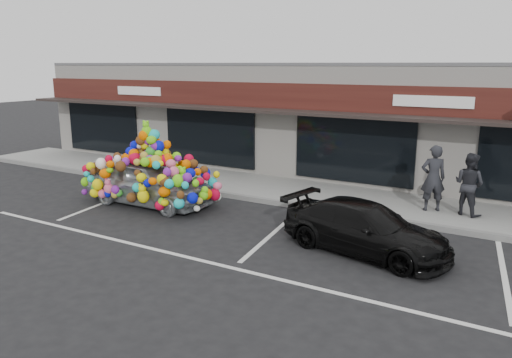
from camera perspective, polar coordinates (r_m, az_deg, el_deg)
The scene contains 12 objects.
ground at distance 14.35m, azimuth -8.21°, elevation -4.43°, with size 90.00×90.00×0.00m, color black.
shop_building at distance 21.05m, azimuth 6.12°, elevation 7.22°, with size 24.00×7.20×4.31m.
sidewalk at distance 17.51m, azimuth -0.07°, elevation -0.84°, with size 26.00×3.00×0.15m, color gray.
kerb at distance 16.28m, azimuth -2.75°, elevation -1.93°, with size 26.00×0.18×0.16m, color slate.
parking_stripe_left at distance 16.60m, azimuth -16.47°, elevation -2.42°, with size 0.12×4.40×0.01m, color silver.
parking_stripe_mid at distance 13.03m, azimuth 2.09°, elevation -6.10°, with size 0.12×4.40×0.01m, color silver.
parking_stripe_right at distance 11.67m, azimuth 26.51°, elevation -9.88°, with size 0.12×4.40×0.01m, color silver.
lane_line at distance 11.48m, azimuth -7.50°, elevation -8.93°, with size 14.00×0.12×0.01m, color silver.
toy_car at distance 15.70m, azimuth -12.14°, elevation 0.26°, with size 3.03×4.46×2.60m.
black_sedan at distance 11.80m, azimuth 12.38°, elevation -5.52°, with size 4.00×1.63×1.16m, color black.
pedestrian_a at distance 15.04m, azimuth 19.59°, elevation 0.10°, with size 0.69×0.46×1.91m, color #242329.
pedestrian_b at distance 14.99m, azimuth 23.17°, elevation -0.55°, with size 0.85×0.66×1.75m, color black.
Camera 1 is at (8.61, -10.65, 4.28)m, focal length 35.00 mm.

